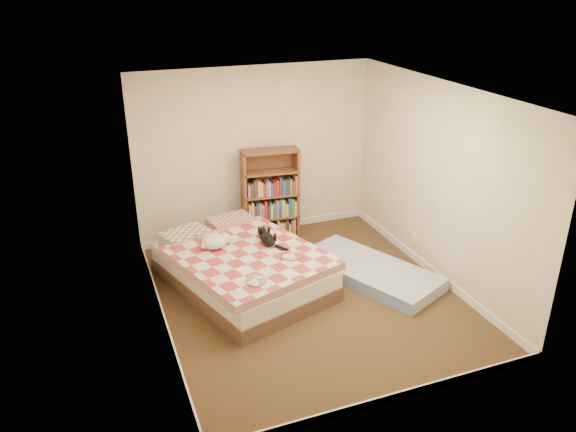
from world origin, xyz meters
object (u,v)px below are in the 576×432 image
object	(u,v)px
floor_mattress	(370,271)
white_dog	(215,241)
bookshelf	(270,205)
black_cat	(267,238)
bed	(242,266)

from	to	relation	value
floor_mattress	white_dog	distance (m)	2.04
bookshelf	black_cat	size ratio (longest dim) A/B	2.23
bookshelf	floor_mattress	bearing A→B (deg)	-57.01
bed	white_dog	distance (m)	0.47
white_dog	bookshelf	bearing A→B (deg)	1.29
floor_mattress	black_cat	world-z (taller)	black_cat
black_cat	white_dog	xyz separation A→B (m)	(-0.65, 0.09, 0.02)
bed	bookshelf	size ratio (longest dim) A/B	1.81
bookshelf	white_dog	distance (m)	1.51
bed	floor_mattress	distance (m)	1.67
white_dog	floor_mattress	bearing A→B (deg)	-58.94
floor_mattress	bed	bearing A→B (deg)	140.93
bookshelf	black_cat	bearing A→B (deg)	-104.92
bed	white_dog	size ratio (longest dim) A/B	5.40
bed	bookshelf	bearing A→B (deg)	38.49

